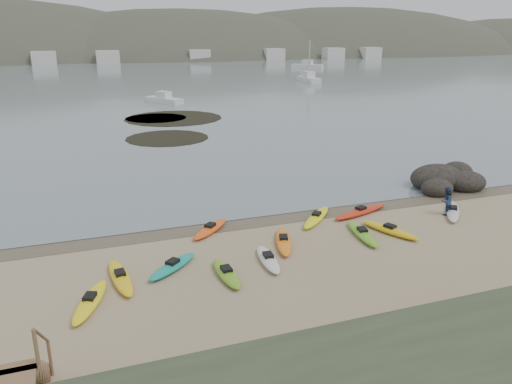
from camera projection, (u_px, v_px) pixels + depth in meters
name	position (u px, v px, depth m)	size (l,w,h in m)	color
ground	(256.00, 218.00, 27.54)	(600.00, 600.00, 0.00)	tan
wet_sand	(258.00, 220.00, 27.27)	(60.00, 60.00, 0.00)	brown
water	(87.00, 48.00, 296.36)	(1200.00, 1200.00, 0.00)	slate
stairs	(14.00, 377.00, 13.28)	(1.50, 2.70, 2.10)	olive
kayaks	(288.00, 241.00, 24.08)	(21.98, 8.51, 0.34)	silver
person_east	(446.00, 201.00, 27.80)	(0.78, 0.60, 1.60)	navy
rock_cluster	(446.00, 183.00, 32.94)	(5.34, 3.94, 1.84)	black
kelp_mats	(168.00, 123.00, 56.00)	(12.38, 20.92, 0.04)	black
moored_boats	(159.00, 80.00, 99.92)	(106.98, 63.69, 1.22)	silver
far_hills	(192.00, 93.00, 218.85)	(550.00, 135.00, 80.00)	#384235
far_town	(121.00, 57.00, 158.78)	(199.00, 5.00, 4.00)	beige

